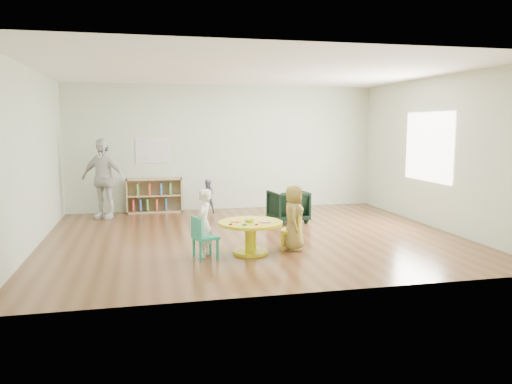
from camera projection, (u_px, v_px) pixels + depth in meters
room at (254, 126)px, 8.37m from camera, size 7.10×7.00×2.80m
activity_table at (251, 231)px, 7.44m from camera, size 0.96×0.96×0.53m
kid_chair_left at (202, 236)px, 7.16m from camera, size 0.40×0.40×0.61m
kid_chair_right at (294, 230)px, 7.69m from camera, size 0.41×0.41×0.57m
bookshelf at (154, 196)px, 10.98m from camera, size 1.20×0.30×0.75m
alphabet_poster at (153, 151)px, 10.98m from camera, size 0.74×0.01×0.54m
armchair at (288, 206)px, 9.86m from camera, size 0.76×0.78×0.64m
child_left at (203, 223)px, 7.22m from camera, size 0.34×0.42×0.99m
child_right at (294, 218)px, 7.62m from camera, size 0.47×0.57×1.01m
toddler at (207, 196)px, 10.97m from camera, size 0.36×0.28×0.73m
adult_caretaker at (103, 179)px, 10.21m from camera, size 1.04×0.80×1.64m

